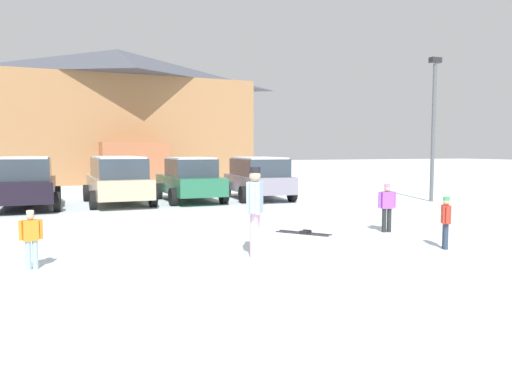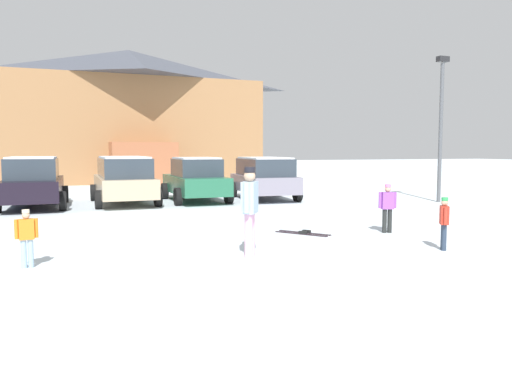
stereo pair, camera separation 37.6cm
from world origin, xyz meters
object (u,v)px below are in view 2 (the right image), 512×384
parked_grey_wagon (264,177)px  pair_of_skis (303,233)px  parked_green_coupe (196,179)px  lamp_post (441,121)px  parked_black_sedan (33,182)px  parked_beige_suv (124,178)px  skier_child_in_orange_jacket (27,235)px  skier_adult_in_blue_parka (250,206)px  ski_lodge (130,115)px  skier_child_in_red_jacket (444,220)px  skier_child_in_purple_jacket (387,205)px

parked_grey_wagon → pair_of_skis: (-2.06, -7.99, -0.88)m
parked_green_coupe → lamp_post: lamp_post is taller
parked_black_sedan → parked_beige_suv: 3.04m
skier_child_in_orange_jacket → skier_adult_in_blue_parka: skier_adult_in_blue_parka is taller
parked_green_coupe → skier_child_in_orange_jacket: 10.96m
parked_grey_wagon → pair_of_skis: parked_grey_wagon is taller
parked_black_sedan → ski_lodge: bearing=72.2°
skier_child_in_red_jacket → skier_adult_in_blue_parka: size_ratio=0.63×
parked_beige_suv → parked_grey_wagon: bearing=-2.7°
parked_beige_suv → pair_of_skis: (3.35, -8.25, -0.91)m
ski_lodge → skier_child_in_purple_jacket: ski_lodge is taller
ski_lodge → parked_green_coupe: (0.85, -14.94, -3.41)m
parked_green_coupe → skier_child_in_orange_jacket: size_ratio=4.25×
skier_child_in_orange_jacket → skier_child_in_purple_jacket: size_ratio=0.85×
skier_child_in_purple_jacket → lamp_post: size_ratio=0.21×
pair_of_skis → parked_black_sedan: bearing=128.6°
parked_beige_suv → skier_child_in_orange_jacket: bearing=-104.2°
ski_lodge → parked_grey_wagon: (3.59, -15.13, -3.35)m
parked_green_coupe → parked_grey_wagon: bearing=-3.9°
parked_beige_suv → parked_black_sedan: bearing=-175.3°
parked_black_sedan → parked_grey_wagon: parked_black_sedan is taller
parked_black_sedan → skier_adult_in_blue_parka: bearing=-66.4°
ski_lodge → parked_grey_wagon: 15.90m
parked_beige_suv → skier_child_in_red_jacket: 12.08m
parked_beige_suv → skier_child_in_purple_jacket: 10.27m
parked_black_sedan → lamp_post: bearing=-12.7°
parked_black_sedan → parked_green_coupe: size_ratio=1.05×
pair_of_skis → lamp_post: bearing=31.0°
skier_adult_in_blue_parka → skier_child_in_orange_jacket: bearing=173.2°
skier_adult_in_blue_parka → parked_beige_suv: bearing=97.4°
parked_grey_wagon → skier_child_in_purple_jacket: parked_grey_wagon is taller
parked_grey_wagon → skier_child_in_purple_jacket: bearing=-90.7°
skier_child_in_orange_jacket → parked_grey_wagon: bearing=50.3°
ski_lodge → skier_child_in_purple_jacket: 24.18m
ski_lodge → parked_green_coupe: bearing=-86.8°
ski_lodge → skier_child_in_red_jacket: size_ratio=15.41×
ski_lodge → pair_of_skis: ski_lodge is taller
parked_grey_wagon → parked_beige_suv: bearing=177.3°
ski_lodge → lamp_post: bearing=-62.7°
parked_beige_suv → skier_adult_in_blue_parka: 10.29m
parked_grey_wagon → skier_child_in_purple_jacket: size_ratio=3.56×
ski_lodge → parked_beige_suv: ski_lodge is taller
ski_lodge → parked_beige_suv: size_ratio=3.41×
parked_grey_wagon → skier_adult_in_blue_parka: size_ratio=2.48×
parked_green_coupe → pair_of_skis: bearing=-85.2°
parked_green_coupe → skier_child_in_red_jacket: size_ratio=4.01×
pair_of_skis → skier_adult_in_blue_parka: bearing=-136.1°
parked_beige_suv → skier_child_in_purple_jacket: bearing=-58.9°
parked_beige_suv → skier_child_in_orange_jacket: 10.07m
parked_beige_suv → skier_adult_in_blue_parka: size_ratio=2.84×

